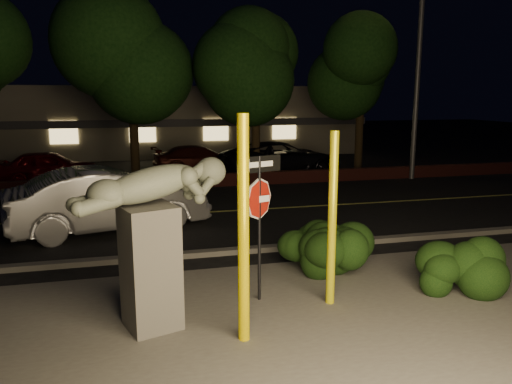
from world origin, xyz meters
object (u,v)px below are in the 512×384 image
streetlight (415,29)px  parked_car_dark (281,158)px  parked_car_red (49,166)px  yellow_pole_right (332,220)px  parked_car_darkred (199,159)px  silver_sedan (109,200)px  yellow_pole_left (243,232)px  sculpture (152,227)px  signpost (259,199)px

streetlight → parked_car_dark: 7.63m
parked_car_red → yellow_pole_right: bearing=-156.6°
parked_car_darkred → silver_sedan: bearing=153.0°
streetlight → parked_car_darkred: bearing=173.1°
yellow_pole_left → sculpture: size_ratio=1.28×
parked_car_red → parked_car_darkred: bearing=-80.7°
sculpture → signpost: bearing=-0.5°
signpost → silver_sedan: size_ratio=0.50×
parked_car_red → signpost: bearing=-160.0°
silver_sedan → streetlight: bearing=-80.0°
yellow_pole_right → parked_car_red: bearing=114.6°
silver_sedan → parked_car_darkred: bearing=-35.9°
yellow_pole_right → yellow_pole_left: bearing=-152.1°
parked_car_darkred → streetlight: bearing=-121.6°
sculpture → parked_car_darkred: size_ratio=0.61×
sculpture → parked_car_darkred: (2.80, 15.43, -0.98)m
parked_car_dark → signpost: bearing=156.7°
yellow_pole_right → parked_car_darkred: size_ratio=0.70×
streetlight → parked_car_red: size_ratio=2.69×
yellow_pole_right → streetlight: size_ratio=0.29×
sculpture → silver_sedan: 6.03m
silver_sedan → parked_car_red: (-2.65, 8.33, -0.18)m
yellow_pole_left → parked_car_red: (-4.75, 15.02, -1.00)m
sculpture → streetlight: size_ratio=0.25×
yellow_pole_left → streetlight: streetlight is taller
signpost → sculpture: bearing=177.8°
yellow_pole_left → parked_car_dark: (4.99, 14.51, -0.90)m
sculpture → silver_sedan: bearing=80.4°
sculpture → parked_car_red: bearing=85.9°
streetlight → silver_sedan: bearing=-136.4°
sculpture → silver_sedan: size_ratio=0.51×
yellow_pole_left → parked_car_red: size_ratio=0.86×
yellow_pole_left → parked_car_dark: yellow_pole_left is taller
yellow_pole_left → silver_sedan: yellow_pole_left is taller
yellow_pole_left → sculpture: yellow_pole_left is taller
streetlight → parked_car_darkred: streetlight is taller
yellow_pole_right → sculpture: yellow_pole_right is taller
yellow_pole_left → silver_sedan: size_ratio=0.65×
silver_sedan → parked_car_darkred: size_ratio=1.20×
yellow_pole_left → streetlight: 16.32m
silver_sedan → parked_car_dark: 10.55m
parked_car_darkred → yellow_pole_left: bearing=168.6°
yellow_pole_left → parked_car_darkred: yellow_pole_left is taller
yellow_pole_right → parked_car_red: yellow_pole_right is taller
yellow_pole_right → signpost: yellow_pole_right is taller
streetlight → parked_car_dark: streetlight is taller
signpost → yellow_pole_right: bearing=-40.1°
yellow_pole_left → parked_car_darkred: 16.31m
sculpture → streetlight: 16.58m
sculpture → yellow_pole_right: bearing=-15.2°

